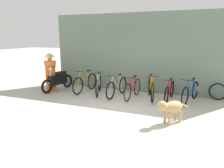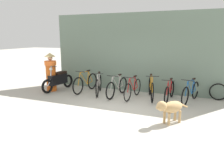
# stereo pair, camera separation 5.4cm
# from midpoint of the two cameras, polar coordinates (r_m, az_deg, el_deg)

# --- Properties ---
(ground_plane) EXTENTS (60.00, 60.00, 0.00)m
(ground_plane) POSITION_cam_midpoint_polar(r_m,az_deg,el_deg) (6.76, 0.62, -7.55)
(ground_plane) COLOR #B7B2A5
(shop_wall_back) EXTENTS (7.85, 0.20, 3.25)m
(shop_wall_back) POSITION_cam_midpoint_polar(r_m,az_deg,el_deg) (9.21, 7.70, 8.03)
(shop_wall_back) COLOR slate
(shop_wall_back) RESTS_ON ground
(bicycle_0) EXTENTS (0.46, 1.78, 0.93)m
(bicycle_0) POSITION_cam_midpoint_polar(r_m,az_deg,el_deg) (9.25, -6.75, 0.28)
(bicycle_0) COLOR black
(bicycle_0) RESTS_ON ground
(bicycle_1) EXTENTS (0.64, 1.62, 0.90)m
(bicycle_1) POSITION_cam_midpoint_polar(r_m,az_deg,el_deg) (8.86, -3.32, -0.24)
(bicycle_1) COLOR black
(bicycle_1) RESTS_ON ground
(bicycle_2) EXTENTS (0.46, 1.73, 0.87)m
(bicycle_2) POSITION_cam_midpoint_polar(r_m,az_deg,el_deg) (8.50, 1.51, -0.86)
(bicycle_2) COLOR black
(bicycle_2) RESTS_ON ground
(bicycle_3) EXTENTS (0.46, 1.64, 0.86)m
(bicycle_3) POSITION_cam_midpoint_polar(r_m,az_deg,el_deg) (8.28, 5.64, -1.26)
(bicycle_3) COLOR black
(bicycle_3) RESTS_ON ground
(bicycle_4) EXTENTS (0.62, 1.68, 0.93)m
(bicycle_4) POSITION_cam_midpoint_polar(r_m,az_deg,el_deg) (8.32, 10.34, -1.19)
(bicycle_4) COLOR black
(bicycle_4) RESTS_ON ground
(bicycle_5) EXTENTS (0.46, 1.61, 0.82)m
(bicycle_5) POSITION_cam_midpoint_polar(r_m,az_deg,el_deg) (8.22, 14.97, -1.91)
(bicycle_5) COLOR black
(bicycle_5) RESTS_ON ground
(bicycle_6) EXTENTS (0.58, 1.69, 0.87)m
(bicycle_6) POSITION_cam_midpoint_polar(r_m,az_deg,el_deg) (8.23, 20.01, -2.09)
(bicycle_6) COLOR black
(bicycle_6) RESTS_ON ground
(motorcycle) EXTENTS (0.58, 1.84, 1.11)m
(motorcycle) POSITION_cam_midpoint_polar(r_m,az_deg,el_deg) (9.71, -13.75, 1.01)
(motorcycle) COLOR black
(motorcycle) RESTS_ON ground
(stray_dog) EXTENTS (0.80, 0.97, 0.67)m
(stray_dog) POSITION_cam_midpoint_polar(r_m,az_deg,el_deg) (6.05, 15.23, -5.93)
(stray_dog) COLOR tan
(stray_dog) RESTS_ON ground
(person_in_robes) EXTENTS (0.61, 0.61, 1.62)m
(person_in_robes) POSITION_cam_midpoint_polar(r_m,az_deg,el_deg) (9.63, -15.53, 3.19)
(person_in_robes) COLOR orange
(person_in_robes) RESTS_ON ground
(spare_tire_left) EXTENTS (0.63, 0.14, 0.63)m
(spare_tire_left) POSITION_cam_midpoint_polar(r_m,az_deg,el_deg) (8.87, 26.16, -1.86)
(spare_tire_left) COLOR black
(spare_tire_left) RESTS_ON ground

